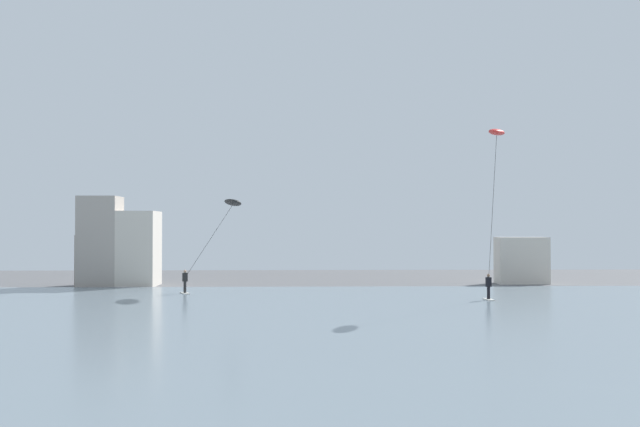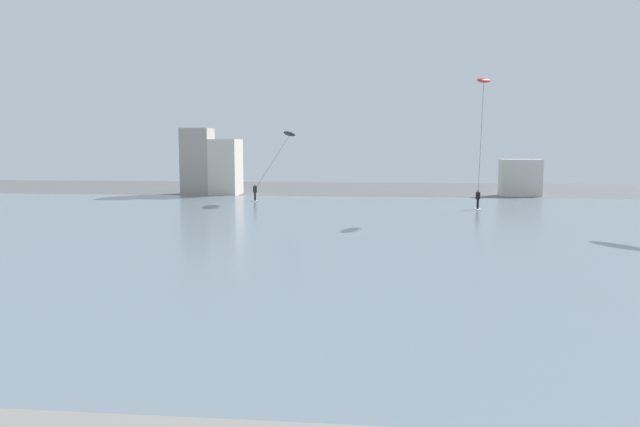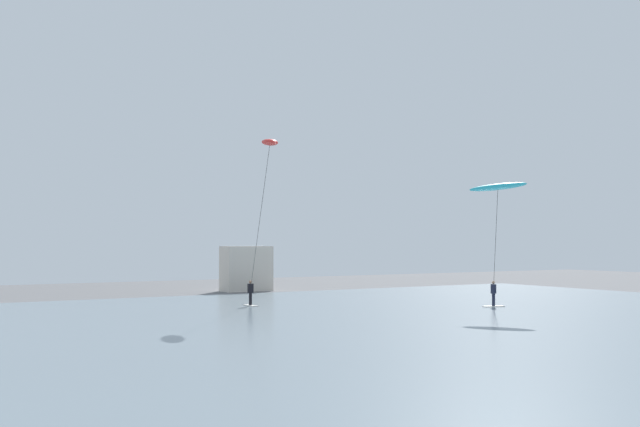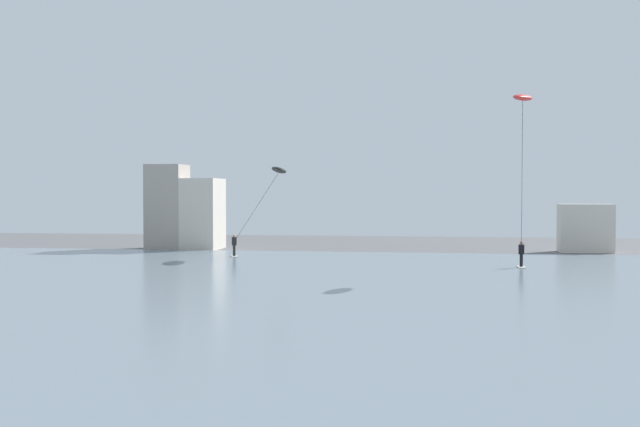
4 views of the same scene
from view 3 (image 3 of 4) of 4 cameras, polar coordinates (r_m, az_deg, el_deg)
The scene contains 3 objects.
water_bay at distance 31.08m, azimuth -8.20°, elevation -9.93°, with size 84.00×52.00×0.10m, color slate.
kitesurfer_cyan at distance 46.79m, azimuth 13.48°, elevation 1.31°, with size 3.62×3.93×7.89m.
kitesurfer_red at distance 45.72m, azimuth -4.06°, elevation 4.06°, with size 1.83×5.62×10.57m.
Camera 3 is at (-12.00, 1.80, 4.24)m, focal length 41.64 mm.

